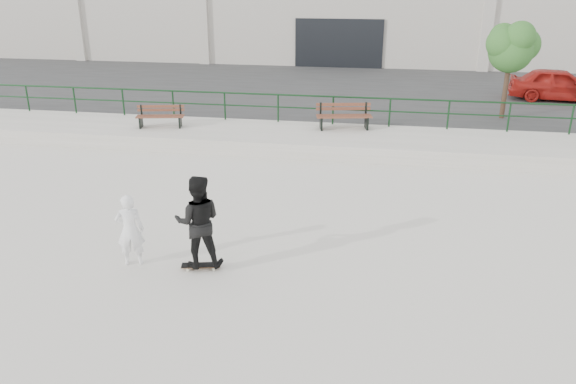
% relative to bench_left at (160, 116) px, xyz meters
% --- Properties ---
extents(ground, '(120.00, 120.00, 0.00)m').
position_rel_bench_left_xyz_m(ground, '(4.94, -9.37, -0.88)').
color(ground, silver).
rests_on(ground, ground).
extents(ledge, '(30.00, 3.00, 0.50)m').
position_rel_bench_left_xyz_m(ledge, '(4.94, 0.13, -0.63)').
color(ledge, '#B8B6A8').
rests_on(ledge, ground).
extents(parking_strip, '(60.00, 14.00, 0.50)m').
position_rel_bench_left_xyz_m(parking_strip, '(4.94, 8.63, -0.63)').
color(parking_strip, '#323232').
rests_on(parking_strip, ground).
extents(railing, '(28.00, 0.06, 1.03)m').
position_rel_bench_left_xyz_m(railing, '(4.94, 1.43, 0.37)').
color(railing, '#14381B').
rests_on(railing, ledge).
extents(bench_left, '(1.71, 0.81, 0.76)m').
position_rel_bench_left_xyz_m(bench_left, '(0.00, 0.00, 0.00)').
color(bench_left, brown).
rests_on(bench_left, ledge).
extents(bench_right, '(1.98, 0.94, 0.88)m').
position_rel_bench_left_xyz_m(bench_right, '(6.37, 0.90, 0.06)').
color(bench_right, brown).
rests_on(bench_right, ledge).
extents(tree, '(1.99, 1.77, 3.54)m').
position_rel_bench_left_xyz_m(tree, '(12.14, 3.50, 2.28)').
color(tree, '#4F3627').
rests_on(tree, parking_strip).
extents(red_car, '(4.15, 2.05, 1.36)m').
position_rel_bench_left_xyz_m(red_car, '(14.96, 7.14, 0.30)').
color(red_car, '#A81A14').
rests_on(red_car, parking_strip).
extents(skateboard, '(0.80, 0.37, 0.09)m').
position_rel_bench_left_xyz_m(skateboard, '(4.30, -8.73, -0.80)').
color(skateboard, black).
rests_on(skateboard, ground).
extents(standing_skater, '(1.07, 0.92, 1.90)m').
position_rel_bench_left_xyz_m(standing_skater, '(4.30, -8.73, 0.17)').
color(standing_skater, black).
rests_on(standing_skater, skateboard).
extents(seated_skater, '(0.64, 0.52, 1.52)m').
position_rel_bench_left_xyz_m(seated_skater, '(2.87, -8.76, -0.11)').
color(seated_skater, white).
rests_on(seated_skater, ground).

